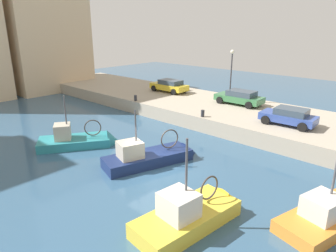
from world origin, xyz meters
TOP-DOWN VIEW (x-y plane):
  - water_surface at (0.00, 0.00)m, footprint 80.00×80.00m
  - quay_wall at (11.50, 0.00)m, footprint 9.00×56.00m
  - fishing_boat_navy at (0.46, 0.65)m, footprint 6.46×3.53m
  - fishing_boat_teal at (-0.98, 6.42)m, footprint 5.76×4.68m
  - fishing_boat_yellow at (-2.63, -4.99)m, footprint 5.76×2.64m
  - parked_car_blue at (9.87, -3.83)m, footprint 2.11×3.91m
  - parked_car_yellow at (12.62, 10.43)m, footprint 2.00×4.29m
  - parked_car_green at (12.89, 1.96)m, footprint 2.14×4.36m
  - mooring_bollard_south at (7.35, 2.00)m, footprint 0.28×0.28m
  - mooring_bollard_mid at (7.35, 10.00)m, footprint 0.28×0.28m
  - quay_streetlamp at (13.00, 3.09)m, footprint 0.36×0.36m
  - waterfront_building_central at (7.47, 27.22)m, footprint 9.89×7.11m

SIDE VIEW (x-z plane):
  - water_surface at x=0.00m, z-range 0.00..0.00m
  - fishing_boat_teal at x=-0.98m, z-range -2.17..2.41m
  - fishing_boat_navy at x=0.46m, z-range -2.03..2.31m
  - fishing_boat_yellow at x=-2.63m, z-range -2.29..2.60m
  - quay_wall at x=11.50m, z-range 0.00..1.20m
  - mooring_bollard_south at x=7.35m, z-range 1.20..1.75m
  - mooring_bollard_mid at x=7.35m, z-range 1.20..1.75m
  - parked_car_blue at x=9.87m, z-range 1.23..2.50m
  - parked_car_green at x=12.89m, z-range 1.23..2.52m
  - parked_car_yellow at x=12.62m, z-range 1.23..2.56m
  - quay_streetlamp at x=13.00m, z-range 2.04..6.87m
  - waterfront_building_central at x=7.47m, z-range 0.02..13.76m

